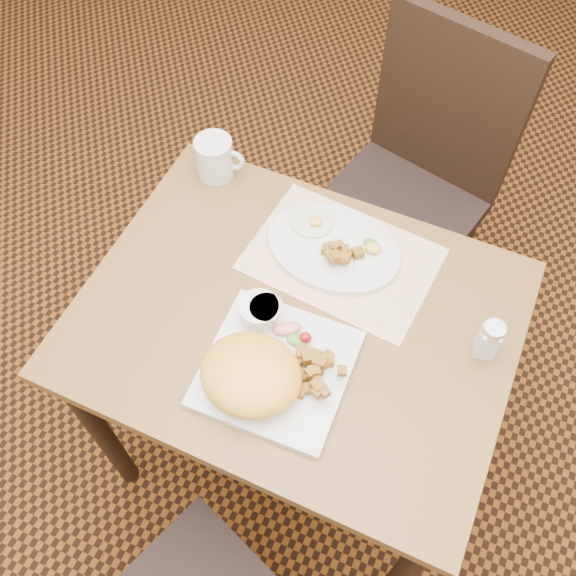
{
  "coord_description": "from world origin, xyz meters",
  "views": [
    {
      "loc": [
        0.26,
        -0.62,
        1.91
      ],
      "look_at": [
        -0.03,
        0.02,
        0.82
      ],
      "focal_mm": 40.0,
      "sensor_mm": 36.0,
      "label": 1
    }
  ],
  "objects_px": {
    "plate_oval": "(333,248)",
    "coffee_mug": "(216,158)",
    "plate_square": "(277,369)",
    "salt_shaker": "(489,339)",
    "chair_far": "(416,175)",
    "table": "(296,341)"
  },
  "relations": [
    {
      "from": "plate_square",
      "to": "salt_shaker",
      "type": "height_order",
      "value": "salt_shaker"
    },
    {
      "from": "table",
      "to": "chair_far",
      "type": "bearing_deg",
      "value": 83.47
    },
    {
      "from": "chair_far",
      "to": "plate_oval",
      "type": "relative_size",
      "value": 3.19
    },
    {
      "from": "table",
      "to": "chair_far",
      "type": "distance_m",
      "value": 0.69
    },
    {
      "from": "salt_shaker",
      "to": "coffee_mug",
      "type": "relative_size",
      "value": 0.84
    },
    {
      "from": "chair_far",
      "to": "salt_shaker",
      "type": "relative_size",
      "value": 9.7
    },
    {
      "from": "plate_oval",
      "to": "coffee_mug",
      "type": "bearing_deg",
      "value": 163.38
    },
    {
      "from": "plate_square",
      "to": "plate_oval",
      "type": "relative_size",
      "value": 0.92
    },
    {
      "from": "plate_oval",
      "to": "salt_shaker",
      "type": "relative_size",
      "value": 3.05
    },
    {
      "from": "plate_square",
      "to": "salt_shaker",
      "type": "bearing_deg",
      "value": 29.99
    },
    {
      "from": "chair_far",
      "to": "plate_square",
      "type": "relative_size",
      "value": 3.46
    },
    {
      "from": "chair_far",
      "to": "coffee_mug",
      "type": "bearing_deg",
      "value": 56.47
    },
    {
      "from": "table",
      "to": "coffee_mug",
      "type": "bearing_deg",
      "value": 139.27
    },
    {
      "from": "table",
      "to": "plate_square",
      "type": "height_order",
      "value": "plate_square"
    },
    {
      "from": "salt_shaker",
      "to": "coffee_mug",
      "type": "distance_m",
      "value": 0.75
    },
    {
      "from": "plate_square",
      "to": "chair_far",
      "type": "bearing_deg",
      "value": 85.57
    },
    {
      "from": "chair_far",
      "to": "salt_shaker",
      "type": "height_order",
      "value": "chair_far"
    },
    {
      "from": "plate_oval",
      "to": "salt_shaker",
      "type": "xyz_separation_m",
      "value": [
        0.37,
        -0.11,
        0.04
      ]
    },
    {
      "from": "plate_oval",
      "to": "salt_shaker",
      "type": "bearing_deg",
      "value": -16.39
    },
    {
      "from": "chair_far",
      "to": "plate_oval",
      "type": "bearing_deg",
      "value": 95.16
    },
    {
      "from": "plate_oval",
      "to": "salt_shaker",
      "type": "distance_m",
      "value": 0.39
    },
    {
      "from": "coffee_mug",
      "to": "plate_square",
      "type": "bearing_deg",
      "value": -50.01
    }
  ]
}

